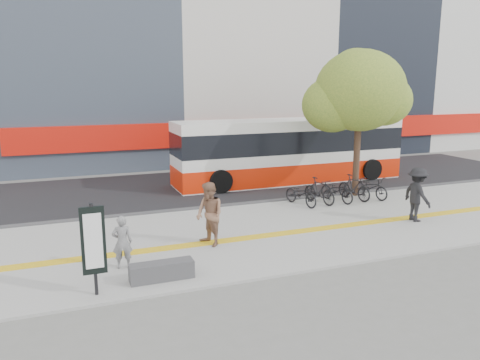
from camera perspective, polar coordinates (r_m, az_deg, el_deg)
name	(u,v)px	position (r m, az deg, el deg)	size (l,w,h in m)	color
ground	(241,253)	(14.01, 0.12, -8.86)	(120.00, 120.00, 0.00)	slate
sidewalk	(224,237)	(15.32, -1.93, -6.88)	(40.00, 7.00, 0.08)	gray
tactile_strip	(229,240)	(14.86, -1.29, -7.29)	(40.00, 0.45, 0.01)	yellow
street	(171,189)	(22.29, -8.31, -1.08)	(40.00, 8.00, 0.06)	black
curb	(195,209)	(18.51, -5.52, -3.53)	(40.00, 0.25, 0.14)	#3E3E41
bench	(162,271)	(12.14, -9.47, -10.82)	(1.60, 0.45, 0.45)	#3E3E41
signboard	(93,242)	(11.30, -17.35, -7.19)	(0.55, 0.10, 2.20)	black
street_tree	(358,92)	(20.81, 14.08, 10.25)	(4.40, 3.80, 6.31)	#331F17
bus	(290,152)	(23.56, 6.04, 3.34)	(11.60, 2.75, 3.09)	silver
bicycle_row	(337,190)	(19.85, 11.67, -1.18)	(4.38, 1.90, 1.05)	black
seated_woman	(122,242)	(12.90, -14.09, -7.30)	(0.52, 0.34, 1.44)	black
pedestrian_tan	(209,214)	(14.18, -3.72, -4.16)	(0.94, 0.73, 1.94)	#896149
pedestrian_dark	(417,194)	(17.78, 20.69, -1.64)	(1.25, 0.72, 1.93)	black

